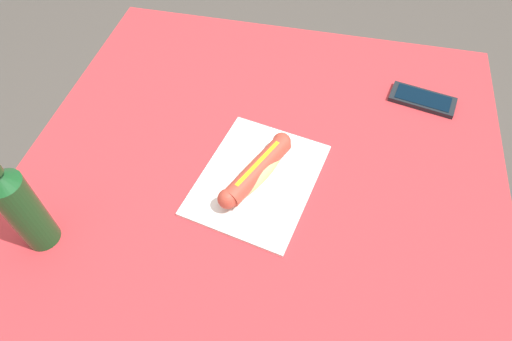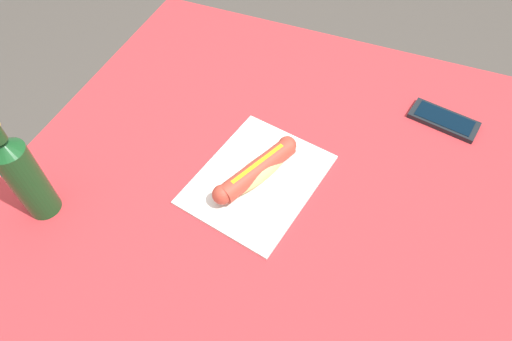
# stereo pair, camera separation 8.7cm
# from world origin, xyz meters

# --- Properties ---
(ground_plane) EXTENTS (6.00, 6.00, 0.00)m
(ground_plane) POSITION_xyz_m (0.00, 0.00, 0.00)
(ground_plane) COLOR #47423D
(ground_plane) RESTS_ON ground
(dining_table) EXTENTS (1.19, 1.00, 0.77)m
(dining_table) POSITION_xyz_m (0.00, 0.00, 0.65)
(dining_table) COLOR brown
(dining_table) RESTS_ON ground
(paper_wrapper) EXTENTS (0.32, 0.27, 0.01)m
(paper_wrapper) POSITION_xyz_m (0.06, 0.00, 0.78)
(paper_wrapper) COLOR silver
(paper_wrapper) RESTS_ON dining_table
(hot_dog) EXTENTS (0.20, 0.11, 0.05)m
(hot_dog) POSITION_xyz_m (0.06, 0.00, 0.81)
(hot_dog) COLOR #E5BC75
(hot_dog) RESTS_ON paper_wrapper
(cell_phone) EXTENTS (0.10, 0.16, 0.01)m
(cell_phone) POSITION_xyz_m (0.37, -0.33, 0.78)
(cell_phone) COLOR black
(cell_phone) RESTS_ON dining_table
(soda_bottle) EXTENTS (0.06, 0.06, 0.24)m
(soda_bottle) POSITION_xyz_m (-0.15, 0.36, 0.88)
(soda_bottle) COLOR #14471E
(soda_bottle) RESTS_ON dining_table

